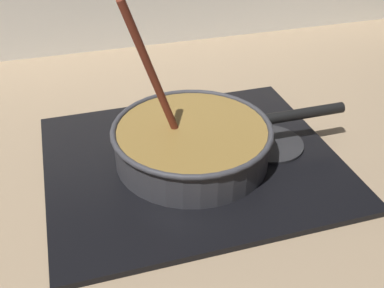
{
  "coord_description": "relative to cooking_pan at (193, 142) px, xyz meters",
  "views": [
    {
      "loc": [
        -0.07,
        -0.54,
        0.54
      ],
      "look_at": [
        0.14,
        0.16,
        0.05
      ],
      "focal_mm": 42.99,
      "sensor_mm": 36.0,
      "label": 1
    }
  ],
  "objects": [
    {
      "name": "ground",
      "position": [
        -0.14,
        -0.16,
        -0.07
      ],
      "size": [
        2.4,
        1.6,
        0.04
      ],
      "primitive_type": "cube",
      "color": "#9E8466"
    },
    {
      "name": "hob_plate",
      "position": [
        -0.0,
        0.0,
        -0.05
      ],
      "size": [
        0.56,
        0.48,
        0.01
      ],
      "primitive_type": "cube",
      "color": "black",
      "rests_on": "ground"
    },
    {
      "name": "burner_ring",
      "position": [
        -0.0,
        0.0,
        -0.04
      ],
      "size": [
        0.17,
        0.17,
        0.01
      ],
      "primitive_type": "torus",
      "color": "#592D0C",
      "rests_on": "hob_plate"
    },
    {
      "name": "spare_burner",
      "position": [
        0.16,
        0.0,
        -0.04
      ],
      "size": [
        0.14,
        0.14,
        0.01
      ],
      "primitive_type": "cylinder",
      "color": "#262628",
      "rests_on": "hob_plate"
    },
    {
      "name": "cooking_pan",
      "position": [
        0.0,
        0.0,
        0.0
      ],
      "size": [
        0.47,
        0.31,
        0.33
      ],
      "color": "#38383D",
      "rests_on": "hob_plate"
    }
  ]
}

